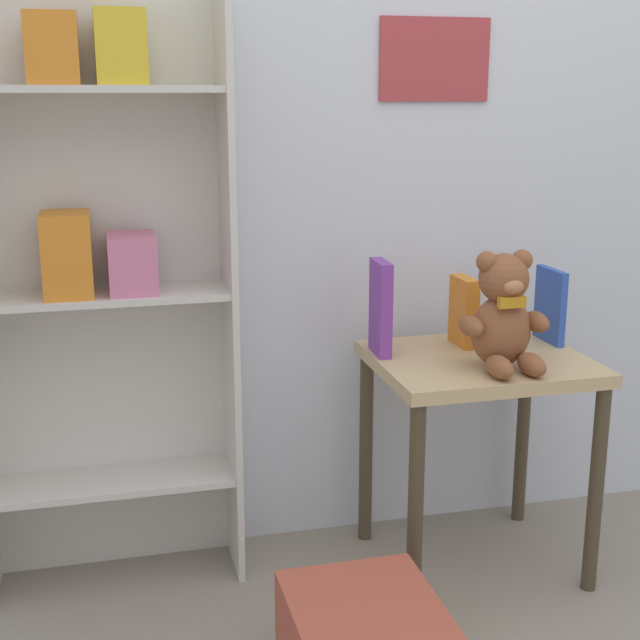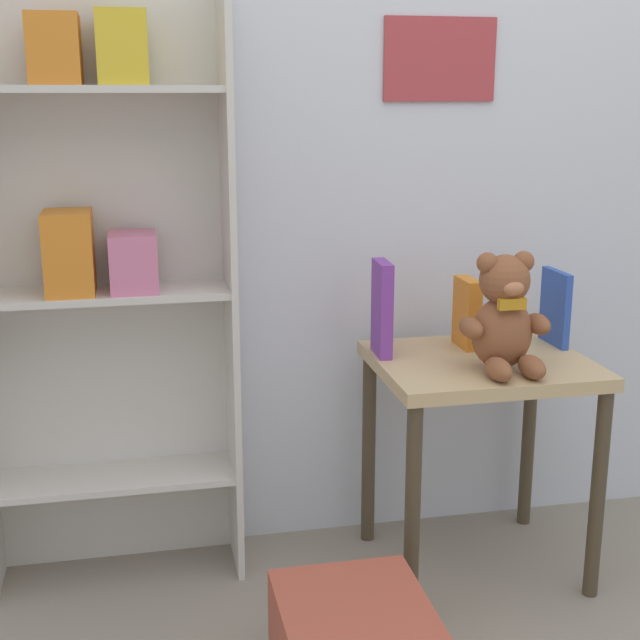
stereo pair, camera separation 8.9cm
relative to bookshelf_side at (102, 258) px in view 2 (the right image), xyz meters
The scene contains 7 objects.
wall_back 0.99m from the bookshelf_side, ahead, with size 4.80×0.07×2.50m.
bookshelf_side is the anchor object (origin of this frame).
display_table 1.08m from the bookshelf_side, 11.51° to the right, with size 0.57×0.48×0.62m.
teddy_bear 1.06m from the bookshelf_side, 16.79° to the right, with size 0.24×0.21×0.31m.
book_standing_purple 0.76m from the bookshelf_side, ahead, with size 0.03×0.12×0.26m, color purple.
book_standing_orange 1.01m from the bookshelf_side, ahead, with size 0.04×0.12×0.20m, color orange.
book_standing_blue 1.26m from the bookshelf_side, ahead, with size 0.02×0.15×0.21m, color #2D51B7.
Camera 2 is at (-0.84, -1.05, 1.32)m, focal length 50.00 mm.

